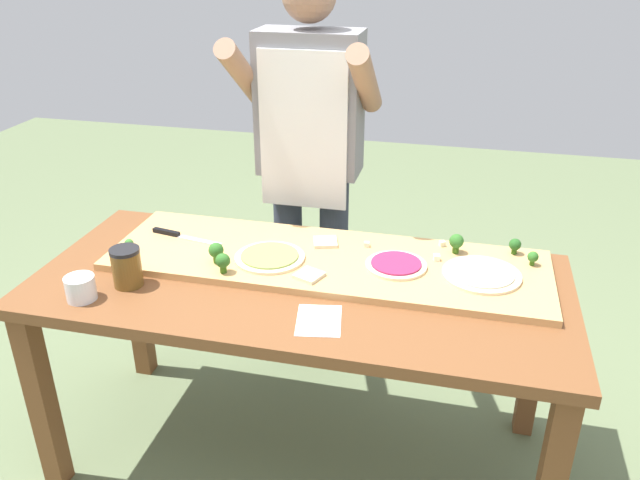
# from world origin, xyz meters

# --- Properties ---
(ground_plane) EXTENTS (8.00, 8.00, 0.00)m
(ground_plane) POSITION_xyz_m (0.00, 0.00, 0.00)
(ground_plane) COLOR #60704C
(prep_table) EXTENTS (1.74, 0.78, 0.75)m
(prep_table) POSITION_xyz_m (0.00, 0.00, 0.65)
(prep_table) COLOR brown
(prep_table) RESTS_ON ground
(cutting_board) EXTENTS (1.49, 0.46, 0.03)m
(cutting_board) POSITION_xyz_m (0.06, 0.13, 0.76)
(cutting_board) COLOR tan
(cutting_board) RESTS_ON prep_table
(chefs_knife) EXTENTS (0.29, 0.07, 0.02)m
(chefs_knife) POSITION_xyz_m (-0.51, 0.16, 0.78)
(chefs_knife) COLOR #B7BABF
(chefs_knife) RESTS_ON cutting_board
(pizza_whole_beet_magenta) EXTENTS (0.20, 0.20, 0.02)m
(pizza_whole_beet_magenta) POSITION_xyz_m (0.30, 0.12, 0.78)
(pizza_whole_beet_magenta) COLOR beige
(pizza_whole_beet_magenta) RESTS_ON cutting_board
(pizza_whole_pesto_green) EXTENTS (0.24, 0.24, 0.02)m
(pizza_whole_pesto_green) POSITION_xyz_m (-0.12, 0.07, 0.78)
(pizza_whole_pesto_green) COLOR beige
(pizza_whole_pesto_green) RESTS_ON cutting_board
(pizza_whole_cheese_artichoke) EXTENTS (0.25, 0.25, 0.02)m
(pizza_whole_cheese_artichoke) POSITION_xyz_m (0.58, 0.12, 0.78)
(pizza_whole_cheese_artichoke) COLOR beige
(pizza_whole_cheese_artichoke) RESTS_ON cutting_board
(pizza_slice_far_left) EXTENTS (0.10, 0.10, 0.01)m
(pizza_slice_far_left) POSITION_xyz_m (0.03, 0.23, 0.78)
(pizza_slice_far_left) COLOR beige
(pizza_slice_far_left) RESTS_ON cutting_board
(pizza_slice_near_right) EXTENTS (0.10, 0.10, 0.01)m
(pizza_slice_near_right) POSITION_xyz_m (0.04, -0.02, 0.78)
(pizza_slice_near_right) COLOR beige
(pizza_slice_near_right) RESTS_ON cutting_board
(broccoli_floret_center_left) EXTENTS (0.05, 0.05, 0.07)m
(broccoli_floret_center_left) POSITION_xyz_m (-0.24, -0.05, 0.81)
(broccoli_floret_center_left) COLOR #366618
(broccoli_floret_center_left) RESTS_ON cutting_board
(broccoli_floret_front_left) EXTENTS (0.04, 0.04, 0.06)m
(broccoli_floret_front_left) POSITION_xyz_m (0.68, 0.31, 0.81)
(broccoli_floret_front_left) COLOR #2C5915
(broccoli_floret_front_left) RESTS_ON cutting_board
(broccoli_floret_front_right) EXTENTS (0.04, 0.04, 0.05)m
(broccoli_floret_front_right) POSITION_xyz_m (0.74, 0.24, 0.80)
(broccoli_floret_front_right) COLOR #366618
(broccoli_floret_front_right) RESTS_ON cutting_board
(broccoli_floret_back_right) EXTENTS (0.03, 0.03, 0.04)m
(broccoli_floret_back_right) POSITION_xyz_m (-0.62, 0.02, 0.80)
(broccoli_floret_back_right) COLOR #3F7220
(broccoli_floret_back_right) RESTS_ON cutting_board
(broccoli_floret_back_left) EXTENTS (0.05, 0.05, 0.07)m
(broccoli_floret_back_left) POSITION_xyz_m (0.49, 0.27, 0.82)
(broccoli_floret_back_left) COLOR #366618
(broccoli_floret_back_left) RESTS_ON cutting_board
(broccoli_floret_back_mid) EXTENTS (0.05, 0.05, 0.07)m
(broccoli_floret_back_mid) POSITION_xyz_m (-0.29, 0.01, 0.82)
(broccoli_floret_back_mid) COLOR #366618
(broccoli_floret_back_mid) RESTS_ON cutting_board
(cheese_crumble_a) EXTENTS (0.02, 0.02, 0.02)m
(cheese_crumble_a) POSITION_xyz_m (0.43, 0.20, 0.78)
(cheese_crumble_a) COLOR white
(cheese_crumble_a) RESTS_ON cutting_board
(cheese_crumble_b) EXTENTS (0.02, 0.02, 0.02)m
(cheese_crumble_b) POSITION_xyz_m (0.18, 0.24, 0.78)
(cheese_crumble_b) COLOR silver
(cheese_crumble_b) RESTS_ON cutting_board
(cheese_crumble_c) EXTENTS (0.02, 0.02, 0.02)m
(cheese_crumble_c) POSITION_xyz_m (-0.54, -0.07, 0.78)
(cheese_crumble_c) COLOR silver
(cheese_crumble_c) RESTS_ON cutting_board
(cheese_crumble_d) EXTENTS (0.03, 0.03, 0.02)m
(cheese_crumble_d) POSITION_xyz_m (0.44, 0.31, 0.78)
(cheese_crumble_d) COLOR silver
(cheese_crumble_d) RESTS_ON cutting_board
(flour_cup) EXTENTS (0.09, 0.09, 0.08)m
(flour_cup) POSITION_xyz_m (-0.62, -0.27, 0.78)
(flour_cup) COLOR white
(flour_cup) RESTS_ON prep_table
(sauce_jar) EXTENTS (0.09, 0.09, 0.13)m
(sauce_jar) POSITION_xyz_m (-0.53, -0.16, 0.81)
(sauce_jar) COLOR brown
(sauce_jar) RESTS_ON prep_table
(recipe_note) EXTENTS (0.16, 0.19, 0.00)m
(recipe_note) POSITION_xyz_m (0.12, -0.22, 0.75)
(recipe_note) COLOR white
(recipe_note) RESTS_ON prep_table
(cook_center) EXTENTS (0.54, 0.39, 1.67)m
(cook_center) POSITION_xyz_m (-0.12, 0.61, 1.00)
(cook_center) COLOR #333847
(cook_center) RESTS_ON ground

